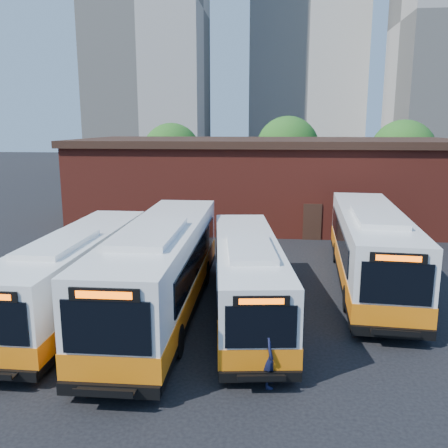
# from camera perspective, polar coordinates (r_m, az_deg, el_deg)

# --- Properties ---
(ground) EXTENTS (220.00, 220.00, 0.00)m
(ground) POSITION_cam_1_polar(r_m,az_deg,el_deg) (18.43, 4.69, -12.03)
(ground) COLOR black
(bus_west) EXTENTS (2.62, 12.15, 3.30)m
(bus_west) POSITION_cam_1_polar(r_m,az_deg,el_deg) (20.07, -17.30, -5.95)
(bus_west) COLOR white
(bus_west) RESTS_ON ground
(bus_midwest) EXTENTS (3.02, 13.88, 3.77)m
(bus_midwest) POSITION_cam_1_polar(r_m,az_deg,el_deg) (19.18, -7.55, -5.67)
(bus_midwest) COLOR white
(bus_midwest) RESTS_ON ground
(bus_mideast) EXTENTS (3.70, 11.83, 3.18)m
(bus_mideast) POSITION_cam_1_polar(r_m,az_deg,el_deg) (18.95, 2.81, -6.65)
(bus_mideast) COLOR white
(bus_mideast) RESTS_ON ground
(bus_east) EXTENTS (3.76, 13.72, 3.70)m
(bus_east) POSITION_cam_1_polar(r_m,az_deg,el_deg) (23.33, 17.16, -3.01)
(bus_east) COLOR white
(bus_east) RESTS_ON ground
(transit_worker) EXTENTS (0.48, 0.73, 2.01)m
(transit_worker) POSITION_cam_1_polar(r_m,az_deg,el_deg) (14.18, 5.50, -15.25)
(transit_worker) COLOR #131838
(transit_worker) RESTS_ON ground
(depot_building) EXTENTS (28.60, 12.60, 6.40)m
(depot_building) POSITION_cam_1_polar(r_m,az_deg,el_deg) (37.10, 5.25, 5.32)
(depot_building) COLOR maroon
(depot_building) RESTS_ON ground
(tree_west) EXTENTS (6.00, 6.00, 7.65)m
(tree_west) POSITION_cam_1_polar(r_m,az_deg,el_deg) (49.98, -6.31, 8.57)
(tree_west) COLOR #382314
(tree_west) RESTS_ON ground
(tree_mid) EXTENTS (6.56, 6.56, 8.36)m
(tree_mid) POSITION_cam_1_polar(r_m,az_deg,el_deg) (50.95, 7.66, 9.09)
(tree_mid) COLOR #382314
(tree_mid) RESTS_ON ground
(tree_east) EXTENTS (6.24, 6.24, 7.96)m
(tree_east) POSITION_cam_1_polar(r_m,az_deg,el_deg) (49.63, 20.70, 8.08)
(tree_east) COLOR #382314
(tree_east) RESTS_ON ground
(tower_left) EXTENTS (20.00, 18.00, 56.20)m
(tower_left) POSITION_cam_1_polar(r_m,az_deg,el_deg) (93.82, -9.13, 24.28)
(tower_left) COLOR #ABA69D
(tower_left) RESTS_ON ground
(tower_center) EXTENTS (22.00, 20.00, 61.20)m
(tower_center) POSITION_cam_1_polar(r_m,az_deg,el_deg) (105.60, 9.94, 24.22)
(tower_center) COLOR beige
(tower_center) RESTS_ON ground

